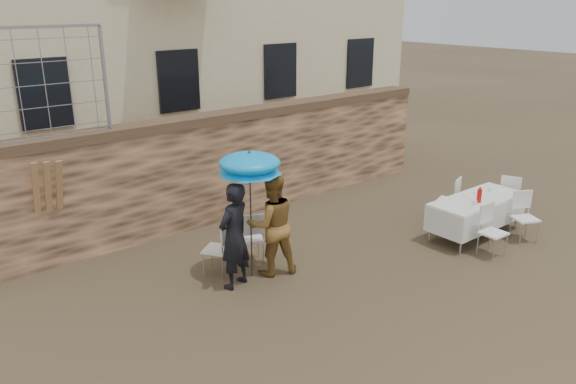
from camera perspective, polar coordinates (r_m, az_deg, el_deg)
ground at (r=8.16m, az=7.81°, el=-13.91°), size 80.00×80.00×0.00m
stone_wall at (r=11.36m, az=-10.54°, el=1.73°), size 13.00×0.50×2.20m
chain_link_fence at (r=9.90m, az=-26.80°, el=9.40°), size 3.20×0.06×1.80m
man_suit at (r=8.91m, az=-5.50°, el=-4.47°), size 0.74×0.59×1.75m
woman_dress at (r=9.30m, az=-1.66°, el=-3.28°), size 1.03×0.91×1.77m
umbrella at (r=8.84m, az=-3.92°, el=2.57°), size 1.03×1.03×2.03m
couple_chair_left at (r=9.49m, az=-7.28°, el=-5.62°), size 0.67×0.67×0.96m
couple_chair_right at (r=9.84m, az=-3.82°, el=-4.58°), size 0.62×0.62×0.96m
banquet_table at (r=11.45m, az=18.69°, el=-0.79°), size 2.10×0.85×0.78m
soda_bottle at (r=11.15m, az=18.86°, el=-0.37°), size 0.09×0.09×0.26m
table_chair_front_left at (r=10.69m, az=20.14°, el=-3.80°), size 0.50×0.50×0.96m
table_chair_front_right at (r=11.60m, az=22.99°, el=-2.38°), size 0.64×0.64×0.96m
table_chair_back at (r=12.09m, az=15.92°, el=-0.72°), size 0.62×0.62×0.96m
table_chair_side at (r=12.73m, az=21.63°, el=-0.37°), size 0.64×0.64×0.96m
wood_planks at (r=10.29m, az=-22.46°, el=-1.86°), size 0.70×0.20×2.00m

